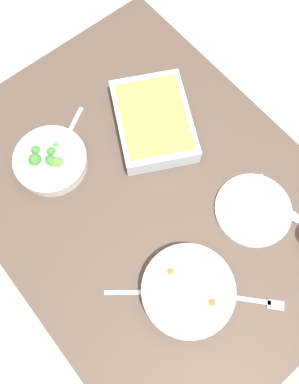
# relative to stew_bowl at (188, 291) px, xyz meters

# --- Properties ---
(ground_plane) EXTENTS (6.00, 6.00, 0.00)m
(ground_plane) POSITION_rel_stew_bowl_xyz_m (0.28, -0.11, -0.77)
(ground_plane) COLOR #B2A899
(dining_table) EXTENTS (1.20, 0.90, 0.74)m
(dining_table) POSITION_rel_stew_bowl_xyz_m (0.28, -0.11, -0.12)
(dining_table) COLOR #4C3D33
(dining_table) RESTS_ON ground_plane
(stew_bowl) EXTENTS (0.25, 0.25, 0.06)m
(stew_bowl) POSITION_rel_stew_bowl_xyz_m (0.00, 0.00, 0.00)
(stew_bowl) COLOR silver
(stew_bowl) RESTS_ON dining_table
(broccoli_bowl) EXTENTS (0.22, 0.22, 0.07)m
(broccoli_bowl) POSITION_rel_stew_bowl_xyz_m (0.54, 0.06, -0.00)
(broccoli_bowl) COLOR silver
(broccoli_bowl) RESTS_ON dining_table
(baking_dish) EXTENTS (0.37, 0.33, 0.06)m
(baking_dish) POSITION_rel_stew_bowl_xyz_m (0.44, -0.25, 0.00)
(baking_dish) COLOR silver
(baking_dish) RESTS_ON dining_table
(side_plate) EXTENTS (0.22, 0.22, 0.01)m
(side_plate) POSITION_rel_stew_bowl_xyz_m (0.05, -0.30, -0.03)
(side_plate) COLOR white
(side_plate) RESTS_ON dining_table
(spoon_by_stew) EXTENTS (0.13, 0.15, 0.01)m
(spoon_by_stew) POSITION_rel_stew_bowl_xyz_m (0.07, 0.08, -0.03)
(spoon_by_stew) COLOR silver
(spoon_by_stew) RESTS_ON dining_table
(spoon_by_broccoli) EXTENTS (0.10, 0.16, 0.01)m
(spoon_by_broccoli) POSITION_rel_stew_bowl_xyz_m (0.58, -0.02, -0.03)
(spoon_by_broccoli) COLOR silver
(spoon_by_broccoli) RESTS_ON dining_table
(spoon_spare) EXTENTS (0.18, 0.04, 0.01)m
(spoon_spare) POSITION_rel_stew_bowl_xyz_m (0.00, -0.38, -0.03)
(spoon_spare) COLOR silver
(spoon_spare) RESTS_ON dining_table
(fork_on_table) EXTENTS (0.14, 0.13, 0.01)m
(fork_on_table) POSITION_rel_stew_bowl_xyz_m (-0.14, -0.12, -0.03)
(fork_on_table) COLOR silver
(fork_on_table) RESTS_ON dining_table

